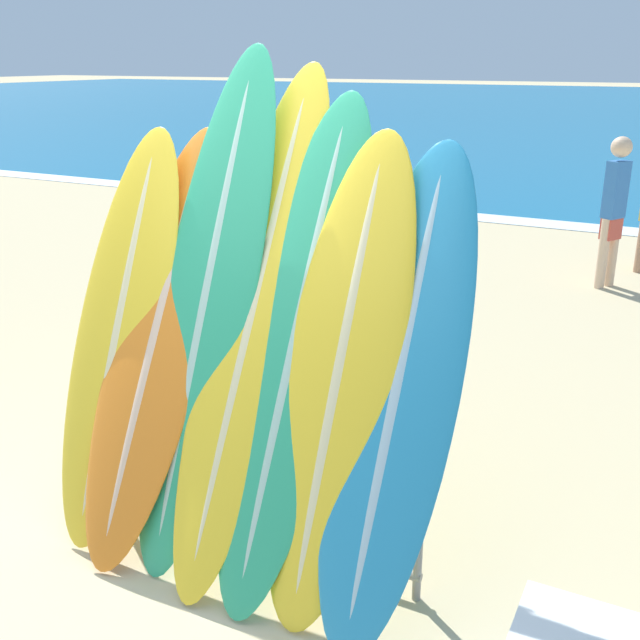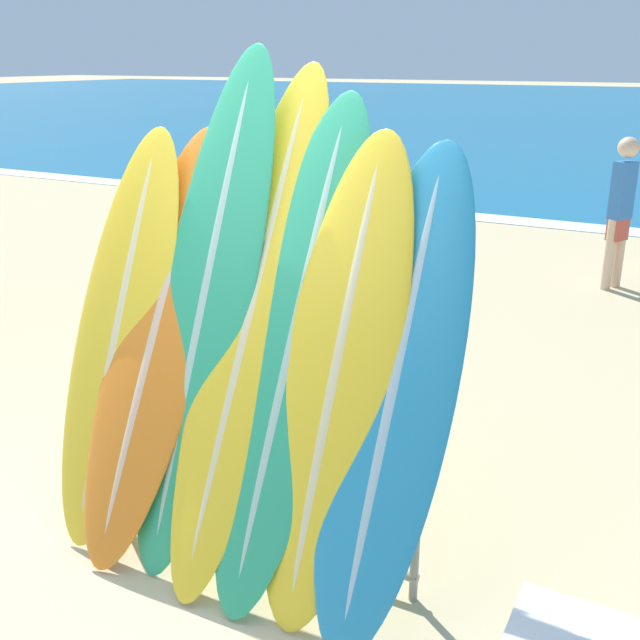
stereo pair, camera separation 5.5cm
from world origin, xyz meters
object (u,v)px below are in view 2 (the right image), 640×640
at_px(surfboard_slot_1, 156,341).
at_px(surfboard_slot_6, 394,391).
at_px(surfboard_slot_0, 119,334).
at_px(surfboard_slot_2, 205,305).
at_px(surfboard_rack, 245,457).
at_px(surfboard_slot_5, 337,375).
at_px(person_mid_beach, 620,208).
at_px(surfboard_slot_4, 293,346).
at_px(surfboard_slot_3, 251,321).

bearing_deg(surfboard_slot_1, surfboard_slot_6, 0.27).
height_order(surfboard_slot_0, surfboard_slot_2, surfboard_slot_2).
relative_size(surfboard_rack, surfboard_slot_5, 0.89).
bearing_deg(surfboard_slot_1, person_mid_beach, 74.85).
xyz_separation_m(surfboard_rack, surfboard_slot_4, (0.25, 0.07, 0.61)).
relative_size(surfboard_slot_5, surfboard_slot_6, 1.02).
height_order(surfboard_rack, surfboard_slot_4, surfboard_slot_4).
bearing_deg(surfboard_slot_1, surfboard_slot_3, 10.68).
distance_m(surfboard_slot_2, surfboard_slot_5, 0.79).
bearing_deg(person_mid_beach, surfboard_slot_3, -161.33).
bearing_deg(surfboard_slot_6, surfboard_slot_4, 174.38).
bearing_deg(surfboard_rack, surfboard_slot_3, 93.15).
xyz_separation_m(surfboard_slot_2, surfboard_slot_4, (0.51, -0.03, -0.11)).
height_order(surfboard_rack, surfboard_slot_6, surfboard_slot_6).
bearing_deg(surfboard_slot_0, surfboard_slot_6, 0.38).
bearing_deg(surfboard_slot_1, surfboard_slot_5, 0.11).
bearing_deg(surfboard_slot_1, surfboard_slot_0, -179.02).
height_order(surfboard_slot_1, surfboard_slot_2, surfboard_slot_2).
relative_size(surfboard_slot_0, surfboard_slot_3, 0.86).
bearing_deg(surfboard_slot_4, surfboard_slot_0, -176.46).
height_order(surfboard_rack, surfboard_slot_2, surfboard_slot_2).
xyz_separation_m(surfboard_slot_6, person_mid_beach, (0.25, 5.63, -0.14)).
bearing_deg(surfboard_rack, surfboard_slot_5, 1.57).
height_order(surfboard_slot_2, surfboard_slot_4, surfboard_slot_2).
distance_m(surfboard_rack, surfboard_slot_1, 0.73).
relative_size(surfboard_slot_1, surfboard_slot_2, 0.84).
distance_m(surfboard_rack, surfboard_slot_4, 0.66).
distance_m(surfboard_slot_2, surfboard_slot_6, 1.06).
distance_m(surfboard_slot_1, surfboard_slot_5, 1.01).
relative_size(surfboard_slot_0, person_mid_beach, 1.27).
xyz_separation_m(surfboard_slot_1, person_mid_beach, (1.53, 5.63, -0.15)).
xyz_separation_m(surfboard_slot_1, surfboard_slot_2, (0.25, 0.09, 0.20)).
relative_size(surfboard_rack, surfboard_slot_0, 0.91).
bearing_deg(surfboard_slot_0, surfboard_slot_1, 0.98).
bearing_deg(surfboard_slot_2, surfboard_slot_5, -6.56).
distance_m(surfboard_rack, surfboard_slot_5, 0.73).
bearing_deg(surfboard_slot_2, surfboard_rack, -20.98).
xyz_separation_m(surfboard_slot_5, surfboard_slot_6, (0.27, 0.00, -0.02)).
xyz_separation_m(surfboard_slot_1, surfboard_slot_3, (0.51, 0.10, 0.16)).
distance_m(surfboard_slot_1, person_mid_beach, 5.84).
height_order(surfboard_slot_3, surfboard_slot_4, surfboard_slot_3).
xyz_separation_m(surfboard_slot_5, person_mid_beach, (0.52, 5.63, -0.16)).
relative_size(surfboard_slot_3, surfboard_slot_4, 1.06).
height_order(surfboard_slot_3, surfboard_slot_6, surfboard_slot_3).
bearing_deg(person_mid_beach, surfboard_slot_5, -156.12).
height_order(surfboard_slot_4, person_mid_beach, surfboard_slot_4).
relative_size(surfboard_slot_4, surfboard_slot_6, 1.10).
xyz_separation_m(surfboard_slot_4, surfboard_slot_5, (0.25, -0.06, -0.08)).
relative_size(surfboard_slot_6, person_mid_beach, 1.27).
bearing_deg(surfboard_slot_0, surfboard_slot_4, 3.54).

